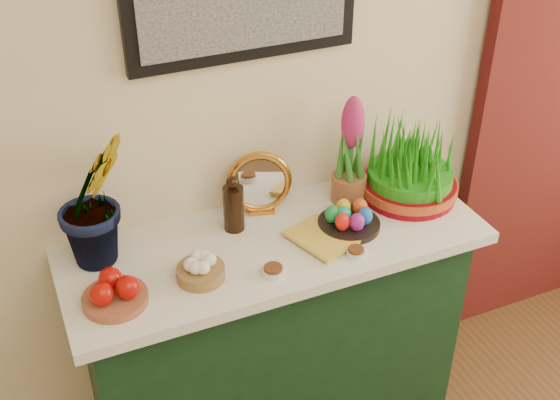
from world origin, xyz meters
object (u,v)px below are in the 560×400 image
object	(u,v)px
mirror	(259,183)
book	(304,247)
sideboard	(275,340)
wheatgrass_sabzeh	(411,166)
hyacinth_green	(91,180)

from	to	relation	value
mirror	book	world-z (taller)	mirror
book	sideboard	bearing A→B (deg)	101.47
mirror	book	xyz separation A→B (m)	(0.04, -0.27, -0.10)
sideboard	wheatgrass_sabzeh	size ratio (longest dim) A/B	3.75
hyacinth_green	sideboard	bearing A→B (deg)	-32.46
wheatgrass_sabzeh	sideboard	bearing A→B (deg)	-175.32
book	mirror	bearing A→B (deg)	79.76
sideboard	hyacinth_green	distance (m)	0.93
hyacinth_green	mirror	bearing A→B (deg)	-14.48
hyacinth_green	mirror	distance (m)	0.58
mirror	sideboard	bearing A→B (deg)	-96.35
sideboard	mirror	distance (m)	0.60
sideboard	wheatgrass_sabzeh	xyz separation A→B (m)	(0.54, 0.04, 0.59)
sideboard	wheatgrass_sabzeh	bearing A→B (deg)	4.68
mirror	book	bearing A→B (deg)	-81.57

